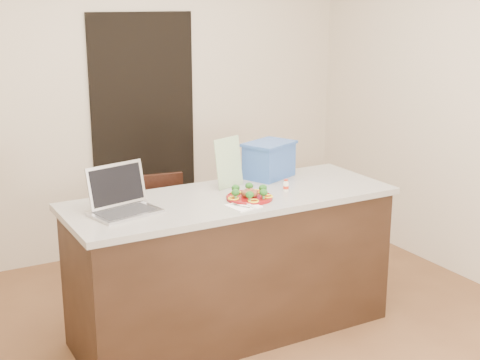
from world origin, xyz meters
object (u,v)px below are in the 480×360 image
plate (249,197)px  blue_box (269,160)px  laptop (121,199)px  island (232,264)px  yogurt_bottle (286,186)px  napkin (243,206)px  chair (163,228)px

plate → blue_box: blue_box is taller
laptop → blue_box: 1.16m
laptop → island: bearing=-16.2°
yogurt_bottle → laptop: (-1.05, 0.11, 0.04)m
island → yogurt_bottle: (0.35, -0.08, 0.49)m
napkin → plate: bearing=47.2°
island → plate: (0.06, -0.12, 0.47)m
island → napkin: napkin is taller
napkin → yogurt_bottle: size_ratio=2.16×
laptop → chair: bearing=39.9°
island → blue_box: size_ratio=5.04×
plate → chair: size_ratio=0.33×
blue_box → chair: 0.95m
blue_box → chair: (-0.58, 0.51, -0.55)m
napkin → yogurt_bottle: yogurt_bottle is taller
plate → yogurt_bottle: bearing=8.2°
yogurt_bottle → blue_box: size_ratio=0.19×
plate → yogurt_bottle: (0.29, 0.04, 0.02)m
plate → napkin: plate is taller
blue_box → napkin: bearing=-157.4°
laptop → blue_box: (1.14, 0.23, 0.05)m
island → plate: bearing=-63.3°
chair → plate: bearing=-67.9°
island → chair: size_ratio=2.36×
yogurt_bottle → island: bearing=167.7°
napkin → blue_box: size_ratio=0.40×
plate → yogurt_bottle: yogurt_bottle is taller
napkin → yogurt_bottle: bearing=21.6°
island → napkin: bearing=-101.5°
yogurt_bottle → laptop: bearing=173.9°
napkin → blue_box: (0.48, 0.50, 0.12)m
island → chair: (-0.15, 0.78, 0.03)m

